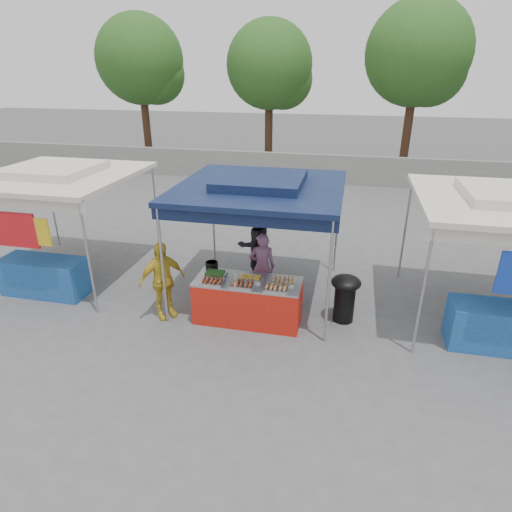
% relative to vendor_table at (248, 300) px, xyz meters
% --- Properties ---
extents(ground_plane, '(80.00, 80.00, 0.00)m').
position_rel_vendor_table_xyz_m(ground_plane, '(0.00, 0.10, -0.43)').
color(ground_plane, '#505153').
extents(back_wall, '(40.00, 0.25, 1.20)m').
position_rel_vendor_table_xyz_m(back_wall, '(0.00, 11.10, 0.17)').
color(back_wall, slate).
rests_on(back_wall, ground_plane).
extents(main_canopy, '(3.20, 3.20, 2.57)m').
position_rel_vendor_table_xyz_m(main_canopy, '(0.00, 1.07, 1.94)').
color(main_canopy, '#A8A8AF').
rests_on(main_canopy, ground_plane).
extents(neighbor_stall_left, '(3.20, 3.20, 2.57)m').
position_rel_vendor_table_xyz_m(neighbor_stall_left, '(-4.50, 0.67, 1.18)').
color(neighbor_stall_left, '#A8A8AF').
rests_on(neighbor_stall_left, ground_plane).
extents(neighbor_stall_right, '(3.20, 3.20, 2.57)m').
position_rel_vendor_table_xyz_m(neighbor_stall_right, '(4.50, 0.67, 1.18)').
color(neighbor_stall_right, '#A8A8AF').
rests_on(neighbor_stall_right, ground_plane).
extents(tree_0, '(3.95, 3.95, 6.79)m').
position_rel_vendor_table_xyz_m(tree_0, '(-8.02, 12.96, 4.22)').
color(tree_0, '#3A2316').
rests_on(tree_0, ground_plane).
extents(tree_1, '(3.78, 3.76, 6.47)m').
position_rel_vendor_table_xyz_m(tree_1, '(-2.05, 13.27, 4.00)').
color(tree_1, '#3A2316').
rests_on(tree_1, ground_plane).
extents(tree_2, '(4.12, 4.12, 7.07)m').
position_rel_vendor_table_xyz_m(tree_2, '(4.02, 12.82, 4.42)').
color(tree_2, '#3A2316').
rests_on(tree_2, ground_plane).
extents(vendor_table, '(2.00, 0.80, 0.85)m').
position_rel_vendor_table_xyz_m(vendor_table, '(0.00, 0.00, 0.00)').
color(vendor_table, '#AE190F').
rests_on(vendor_table, ground_plane).
extents(food_tray_fl, '(0.42, 0.30, 0.07)m').
position_rel_vendor_table_xyz_m(food_tray_fl, '(-0.62, -0.24, 0.46)').
color(food_tray_fl, '#B3B3B8').
rests_on(food_tray_fl, vendor_table).
extents(food_tray_fm, '(0.42, 0.30, 0.07)m').
position_rel_vendor_table_xyz_m(food_tray_fm, '(-0.05, -0.24, 0.46)').
color(food_tray_fm, '#B3B3B8').
rests_on(food_tray_fm, vendor_table).
extents(food_tray_fr, '(0.42, 0.30, 0.07)m').
position_rel_vendor_table_xyz_m(food_tray_fr, '(0.58, -0.24, 0.46)').
color(food_tray_fr, '#B3B3B8').
rests_on(food_tray_fr, vendor_table).
extents(food_tray_bl, '(0.42, 0.30, 0.07)m').
position_rel_vendor_table_xyz_m(food_tray_bl, '(-0.66, 0.08, 0.46)').
color(food_tray_bl, '#B3B3B8').
rests_on(food_tray_bl, vendor_table).
extents(food_tray_bm, '(0.42, 0.30, 0.07)m').
position_rel_vendor_table_xyz_m(food_tray_bm, '(0.04, 0.06, 0.46)').
color(food_tray_bm, '#B3B3B8').
rests_on(food_tray_bm, vendor_table).
extents(food_tray_br, '(0.42, 0.30, 0.07)m').
position_rel_vendor_table_xyz_m(food_tray_br, '(0.67, 0.07, 0.46)').
color(food_tray_br, '#B3B3B8').
rests_on(food_tray_br, vendor_table).
extents(cooking_pot, '(0.24, 0.24, 0.14)m').
position_rel_vendor_table_xyz_m(cooking_pot, '(-0.82, 0.35, 0.50)').
color(cooking_pot, black).
rests_on(cooking_pot, vendor_table).
extents(skewer_cup, '(0.08, 0.08, 0.10)m').
position_rel_vendor_table_xyz_m(skewer_cup, '(-0.15, -0.31, 0.48)').
color(skewer_cup, '#A8A8AF').
rests_on(skewer_cup, vendor_table).
extents(wok_burner, '(0.56, 0.56, 0.95)m').
position_rel_vendor_table_xyz_m(wok_burner, '(1.80, 0.40, 0.13)').
color(wok_burner, black).
rests_on(wok_burner, ground_plane).
extents(crate_left, '(0.54, 0.38, 0.33)m').
position_rel_vendor_table_xyz_m(crate_left, '(-0.37, 0.58, -0.26)').
color(crate_left, navy).
rests_on(crate_left, ground_plane).
extents(crate_right, '(0.49, 0.34, 0.29)m').
position_rel_vendor_table_xyz_m(crate_right, '(0.42, 0.80, -0.28)').
color(crate_right, navy).
rests_on(crate_right, ground_plane).
extents(crate_stacked, '(0.46, 0.32, 0.28)m').
position_rel_vendor_table_xyz_m(crate_stacked, '(0.42, 0.80, 0.01)').
color(crate_stacked, navy).
rests_on(crate_stacked, crate_right).
extents(vendor_woman, '(0.61, 0.47, 1.49)m').
position_rel_vendor_table_xyz_m(vendor_woman, '(0.09, 0.85, 0.32)').
color(vendor_woman, '#7B4E72').
rests_on(vendor_woman, ground_plane).
extents(helper_man, '(1.03, 1.01, 1.67)m').
position_rel_vendor_table_xyz_m(helper_man, '(-0.28, 1.82, 0.41)').
color(helper_man, black).
rests_on(helper_man, ground_plane).
extents(customer_person, '(0.91, 0.92, 1.56)m').
position_rel_vendor_table_xyz_m(customer_person, '(-1.63, -0.22, 0.36)').
color(customer_person, gold).
rests_on(customer_person, ground_plane).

